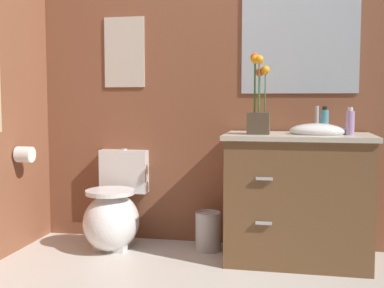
{
  "coord_description": "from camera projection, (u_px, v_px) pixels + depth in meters",
  "views": [
    {
      "loc": [
        0.42,
        -2.11,
        1.05
      ],
      "look_at": [
        -0.23,
        1.07,
        0.76
      ],
      "focal_mm": 45.94,
      "sensor_mm": 36.0,
      "label": 1
    }
  ],
  "objects": [
    {
      "name": "wall_back",
      "position": [
        262.0,
        72.0,
        3.49
      ],
      "size": [
        4.52,
        0.05,
        2.5
      ],
      "primitive_type": "cube",
      "color": "brown",
      "rests_on": "ground_plane"
    },
    {
      "name": "toilet",
      "position": [
        114.0,
        214.0,
        3.49
      ],
      "size": [
        0.38,
        0.59,
        0.69
      ],
      "color": "white",
      "rests_on": "ground_plane"
    },
    {
      "name": "vanity_cabinet",
      "position": [
        298.0,
        196.0,
        3.2
      ],
      "size": [
        0.94,
        0.56,
        1.01
      ],
      "color": "brown",
      "rests_on": "ground_plane"
    },
    {
      "name": "flower_vase",
      "position": [
        259.0,
        108.0,
        3.13
      ],
      "size": [
        0.14,
        0.14,
        0.52
      ],
      "color": "#4C3D2D",
      "rests_on": "vanity_cabinet"
    },
    {
      "name": "soap_bottle",
      "position": [
        350.0,
        122.0,
        3.05
      ],
      "size": [
        0.05,
        0.05,
        0.17
      ],
      "color": "#B28CBF",
      "rests_on": "vanity_cabinet"
    },
    {
      "name": "lotion_bottle",
      "position": [
        324.0,
        121.0,
        3.2
      ],
      "size": [
        0.06,
        0.06,
        0.18
      ],
      "color": "teal",
      "rests_on": "vanity_cabinet"
    },
    {
      "name": "trash_bin",
      "position": [
        208.0,
        231.0,
        3.45
      ],
      "size": [
        0.18,
        0.18,
        0.27
      ],
      "color": "#B7B7BC",
      "rests_on": "ground_plane"
    },
    {
      "name": "wall_poster",
      "position": [
        124.0,
        52.0,
        3.65
      ],
      "size": [
        0.31,
        0.01,
        0.52
      ],
      "primitive_type": "cube",
      "color": "beige"
    },
    {
      "name": "wall_mirror",
      "position": [
        300.0,
        43.0,
        3.39
      ],
      "size": [
        0.8,
        0.01,
        0.7
      ],
      "primitive_type": "cube",
      "color": "#B2BCC6"
    },
    {
      "name": "toilet_paper_roll",
      "position": [
        25.0,
        154.0,
        3.38
      ],
      "size": [
        0.11,
        0.11,
        0.11
      ],
      "primitive_type": "cylinder",
      "rotation": [
        0.0,
        1.57,
        0.0
      ],
      "color": "white"
    }
  ]
}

